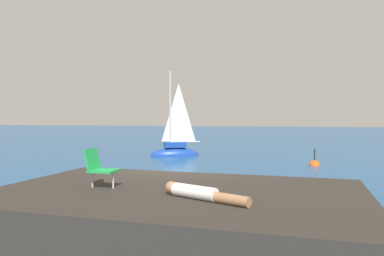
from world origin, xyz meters
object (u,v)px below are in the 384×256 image
sailboat_near (175,151)px  marker_buoy (314,165)px  beach_chair (99,166)px  person_sunbather (200,193)px

sailboat_near → marker_buoy: (8.08, -3.03, -0.31)m
sailboat_near → beach_chair: (2.59, -15.75, 1.17)m
sailboat_near → marker_buoy: 8.64m
sailboat_near → marker_buoy: sailboat_near is taller
sailboat_near → beach_chair: size_ratio=7.32×
person_sunbather → beach_chair: bearing=-170.0°
sailboat_near → marker_buoy: bearing=136.8°
sailboat_near → person_sunbather: (4.83, -16.39, 0.84)m
sailboat_near → marker_buoy: size_ratio=5.17×
beach_chair → marker_buoy: size_ratio=0.71×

